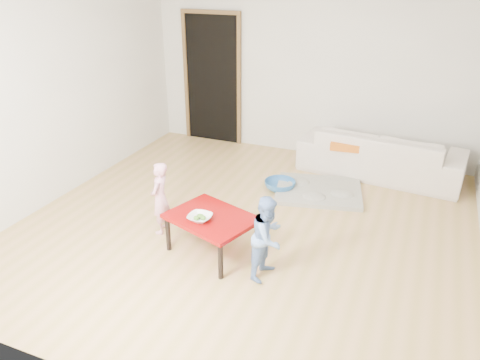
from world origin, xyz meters
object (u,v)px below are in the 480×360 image
Objects in this scene: child_blue at (268,237)px; basin at (280,185)px; sofa at (381,153)px; child_pink at (160,198)px; red_table at (212,234)px; bowl at (200,218)px.

basin is at bearing 23.34° from child_blue.
sofa is 2.95m from child_blue.
child_pink is (-2.04, -2.56, 0.09)m from sofa.
child_blue is (0.66, -0.14, 0.21)m from red_table.
child_pink reaches higher than bowl.
basin is (-1.15, -1.03, -0.26)m from sofa.
bowl is at bearing 96.68° from child_blue.
bowl is at bearing 57.48° from child_pink.
sofa reaches higher than basin.
bowl is 0.28× the size of child_blue.
red_table is 0.28m from bowl.
red_table is 0.71m from child_blue.
red_table is at bearing -96.29° from basin.
child_blue is 1.93m from basin.
basin is (0.89, 1.52, -0.35)m from child_pink.
sofa is 2.60× the size of red_table.
child_pink reaches higher than sofa.
child_blue is at bearing 82.81° from sofa.
red_table is 2.07× the size of basin.
bowl is at bearing -121.67° from red_table.
basin is at bearing 141.15° from child_pink.
child_blue reaches higher than bowl.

